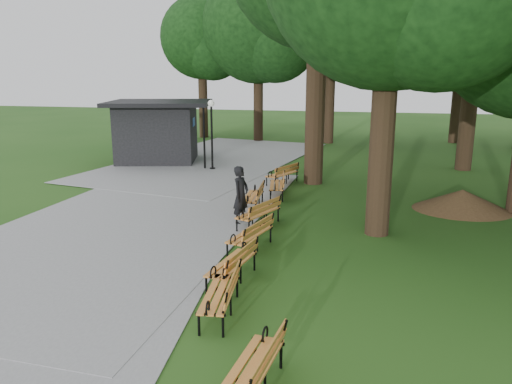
% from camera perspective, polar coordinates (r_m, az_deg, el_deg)
% --- Properties ---
extents(ground, '(100.00, 100.00, 0.00)m').
position_cam_1_polar(ground, '(12.56, -3.45, -8.03)').
color(ground, '#214D16').
rests_on(ground, ground).
extents(path, '(12.00, 38.00, 0.06)m').
position_cam_1_polar(path, '(16.63, -13.80, -2.83)').
color(path, gray).
rests_on(path, ground).
extents(person, '(0.60, 0.76, 1.83)m').
position_cam_1_polar(person, '(15.37, -1.76, -0.37)').
color(person, black).
rests_on(person, ground).
extents(kiosk, '(6.06, 5.57, 3.20)m').
position_cam_1_polar(kiosk, '(26.70, -11.37, 6.87)').
color(kiosk, black).
rests_on(kiosk, ground).
extents(lamp_post, '(0.32, 0.32, 3.37)m').
position_cam_1_polar(lamp_post, '(23.90, -5.16, 8.24)').
color(lamp_post, black).
rests_on(lamp_post, ground).
extents(dirt_mound, '(2.74, 2.74, 0.73)m').
position_cam_1_polar(dirt_mound, '(18.40, 22.68, -0.85)').
color(dirt_mound, '#47301C').
rests_on(dirt_mound, ground).
extents(bench_0, '(0.84, 1.96, 0.88)m').
position_cam_1_polar(bench_0, '(7.62, -0.63, -19.78)').
color(bench_0, orange).
rests_on(bench_0, ground).
extents(bench_1, '(0.85, 1.96, 0.88)m').
position_cam_1_polar(bench_1, '(9.83, -4.26, -11.67)').
color(bench_1, orange).
rests_on(bench_1, ground).
extents(bench_2, '(0.92, 1.98, 0.88)m').
position_cam_1_polar(bench_2, '(11.24, -2.83, -8.28)').
color(bench_2, orange).
rests_on(bench_2, ground).
extents(bench_3, '(1.08, 2.00, 0.88)m').
position_cam_1_polar(bench_3, '(13.17, -0.71, -4.93)').
color(bench_3, orange).
rests_on(bench_3, ground).
extents(bench_4, '(1.27, 2.00, 0.88)m').
position_cam_1_polar(bench_4, '(15.13, 0.26, -2.44)').
color(bench_4, orange).
rests_on(bench_4, ground).
extents(bench_5, '(0.80, 1.95, 0.88)m').
position_cam_1_polar(bench_5, '(17.11, -0.36, -0.54)').
color(bench_5, orange).
rests_on(bench_5, ground).
extents(bench_6, '(0.96, 1.98, 0.88)m').
position_cam_1_polar(bench_6, '(18.87, 2.41, 0.79)').
color(bench_6, orange).
rests_on(bench_6, ground).
extents(bench_7, '(1.35, 2.00, 0.88)m').
position_cam_1_polar(bench_7, '(20.96, 3.04, 2.09)').
color(bench_7, orange).
rests_on(bench_7, ground).
extents(tree_backdrop, '(38.20, 10.03, 16.35)m').
position_cam_1_polar(tree_backdrop, '(34.50, 19.85, 18.78)').
color(tree_backdrop, black).
rests_on(tree_backdrop, ground).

